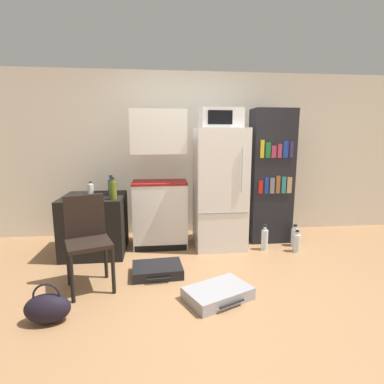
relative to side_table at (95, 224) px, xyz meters
The scene contains 17 objects.
ground_plane 1.83m from the side_table, 43.12° to the right, with size 24.00×24.00×0.00m, color #A3754C.
wall_back 1.89m from the side_table, 27.36° to the left, with size 6.40×0.10×2.42m.
side_table is the anchor object (origin of this frame).
kitchen_hutch 0.96m from the side_table, 10.16° to the left, with size 0.72×0.47×1.81m.
refrigerator 1.68m from the side_table, ahead, with size 0.65×0.65×1.58m.
microwave 2.11m from the side_table, ahead, with size 0.52×0.41×0.25m.
bookshelf 2.46m from the side_table, ahead, with size 0.57×0.36×1.85m.
bottle_blue_soda 0.54m from the side_table, 10.06° to the right, with size 0.08×0.08×0.26m.
bottle_olive_oil 0.60m from the side_table, 39.53° to the right, with size 0.09×0.09×0.26m.
bottle_milk_white 0.46m from the side_table, 114.68° to the left, with size 0.08×0.08×0.17m.
chair 0.94m from the side_table, 82.69° to the right, with size 0.51×0.52×0.91m.
suitcase_large_flat 1.91m from the side_table, 44.31° to the right, with size 0.68×0.58×0.11m.
suitcase_small_flat 1.14m from the side_table, 43.65° to the right, with size 0.56×0.44×0.11m.
handbag 1.53m from the side_table, 92.95° to the right, with size 0.36×0.20×0.33m.
water_bottle_front 2.62m from the side_table, ahead, with size 0.09×0.09×0.29m.
water_bottle_middle 2.22m from the side_table, ahead, with size 0.09×0.09×0.34m.
water_bottle_back 2.67m from the side_table, ahead, with size 0.10×0.10×0.30m.
Camera 1 is at (-0.47, -2.59, 1.47)m, focal length 28.00 mm.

